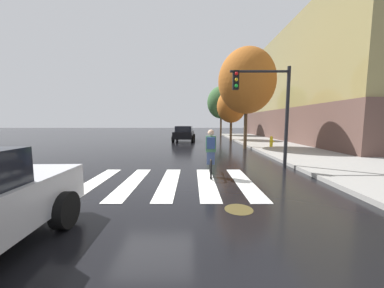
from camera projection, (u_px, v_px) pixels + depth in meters
The scene contains 11 objects.
ground_plane at pixel (154, 183), 6.85m from camera, with size 120.00×120.00×0.00m, color black.
crosswalk_stripes at pixel (168, 182), 6.85m from camera, with size 5.41×3.60×0.01m.
manhole_cover at pixel (238, 209), 4.77m from camera, with size 0.64×0.64×0.01m, color #473D1E.
sedan_mid at pixel (183, 133), 21.39m from camera, with size 2.28×4.52×1.53m.
cyclist at pixel (210, 153), 7.59m from camera, with size 0.37×1.71×1.69m.
traffic_light_near at pixel (266, 100), 8.71m from camera, with size 2.47×0.28×4.20m.
fire_hydrant at pixel (270, 141), 15.37m from camera, with size 0.33×0.22×0.78m.
street_tree_near at pixel (246, 81), 15.01m from camera, with size 4.02×4.02×7.14m.
street_tree_mid at pixel (230, 106), 21.50m from camera, with size 2.93×2.93×5.21m.
street_tree_far at pixel (220, 102), 28.77m from camera, with size 3.79×3.79×6.74m.
corner_building at pixel (352, 88), 21.93m from camera, with size 16.04×23.26×10.89m.
Camera 1 is at (1.22, -6.69, 1.97)m, focal length 19.78 mm.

